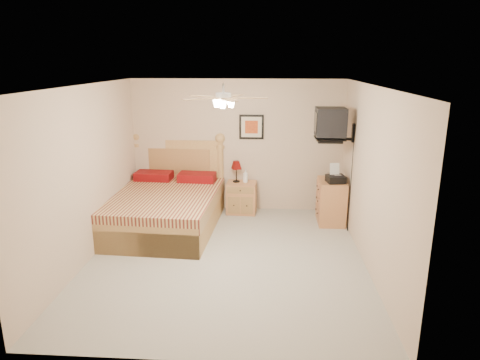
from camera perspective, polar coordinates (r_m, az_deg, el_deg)
The scene contains 17 objects.
floor at distance 6.42m, azimuth -1.81°, elevation -10.42°, with size 4.50×4.50×0.00m, color #9E9B8F.
ceiling at distance 5.77m, azimuth -2.02°, elevation 12.46°, with size 4.00×4.50×0.04m, color white.
wall_back at distance 8.16m, azimuth -0.37°, elevation 4.56°, with size 4.00×0.04×2.50m, color #C5AB91.
wall_front at distance 3.87m, azimuth -5.18°, elevation -8.39°, with size 4.00×0.04×2.50m, color #C5AB91.
wall_left at distance 6.48m, azimuth -19.80°, elevation 0.68°, with size 0.04×4.50×2.50m, color #C5AB91.
wall_right at distance 6.12m, azimuth 17.08°, elevation 0.07°, with size 0.04×4.50×2.50m, color #C5AB91.
bed at distance 7.38m, azimuth -10.36°, elevation -0.91°, with size 1.76×2.31×1.50m, color #B8834A, non-canonical shape.
nightstand at distance 8.16m, azimuth 0.20°, elevation -2.35°, with size 0.55×0.41×0.60m, color #BE7D4C.
table_lamp at distance 8.06m, azimuth -0.49°, elevation 1.15°, with size 0.22×0.22×0.41m, color #600806, non-canonical shape.
lotion_bottle at distance 8.04m, azimuth 0.73°, elevation 0.53°, with size 0.10×0.10×0.25m, color white.
framed_picture at distance 8.06m, azimuth 1.54°, elevation 7.09°, with size 0.46×0.04×0.46m, color black.
dresser at distance 7.81m, azimuth 12.06°, elevation -2.82°, with size 0.46×0.66×0.78m, color #AE693C.
fax_machine at distance 7.55m, azimuth 12.69°, elevation 0.85°, with size 0.30×0.32×0.32m, color black, non-canonical shape.
magazine_lower at distance 7.94m, azimuth 11.96°, elevation 0.54°, with size 0.21×0.29×0.03m, color beige.
magazine_upper at distance 7.95m, azimuth 12.05°, elevation 0.72°, with size 0.18×0.24×0.02m, color gray.
wall_tv at distance 7.24m, azimuth 13.14°, elevation 7.23°, with size 0.56×0.46×0.58m, color black, non-canonical shape.
ceiling_fan at distance 5.59m, azimuth -2.22°, elevation 10.91°, with size 1.14×1.14×0.28m, color white, non-canonical shape.
Camera 1 is at (0.57, -5.74, 2.82)m, focal length 32.00 mm.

